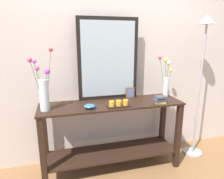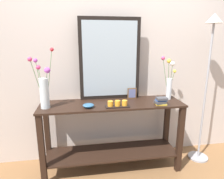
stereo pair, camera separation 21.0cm
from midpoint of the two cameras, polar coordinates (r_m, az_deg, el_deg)
The scene contains 11 objects.
ground_plane at distance 2.51m, azimuth -2.57°, elevation -21.73°, with size 7.00×6.00×0.02m, color brown.
wall_back at distance 2.37m, azimuth -4.74°, elevation 11.38°, with size 6.40×0.08×2.70m, color beige.
console_table at distance 2.26m, azimuth -2.72°, elevation -11.47°, with size 1.55×0.43×0.80m.
mirror_leaning at distance 2.23m, azimuth -3.83°, elevation 8.68°, with size 0.69×0.03×0.91m.
tall_vase_left at distance 2.02m, azimuth -22.05°, elevation -0.27°, with size 0.22×0.21×0.60m.
vase_right at distance 2.37m, azimuth 12.95°, elevation 2.69°, with size 0.18×0.12×0.49m.
candle_tray at distance 2.02m, azimuth -1.02°, elevation -4.30°, with size 0.24×0.09×0.07m.
picture_frame_small at distance 2.31m, azimuth 2.70°, elevation -0.99°, with size 0.11×0.01×0.13m.
decorative_bowl at distance 2.00m, azimuth -9.48°, elevation -4.82°, with size 0.12×0.12×0.04m.
book_stack at distance 2.17m, azimuth 11.05°, elevation -2.92°, with size 0.13×0.10×0.08m.
floor_lamp at distance 2.55m, azimuth 22.55°, elevation 6.61°, with size 0.24×0.24×1.74m.
Camera 1 is at (-0.53, -1.97, 1.46)m, focal length 31.56 mm.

